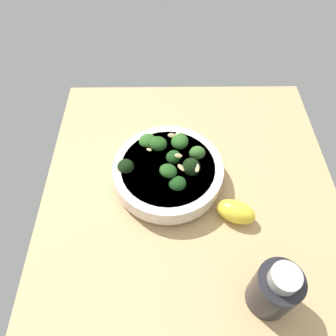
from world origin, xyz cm
name	(u,v)px	position (x,y,z in cm)	size (l,w,h in cm)	color
ground_plane	(189,185)	(0.00, 0.00, -2.11)	(62.54, 62.54, 4.21)	tan
bowl_of_broccoli	(168,169)	(4.68, -0.58, 3.43)	(23.00, 23.00, 8.29)	silver
lemon_wedge	(236,212)	(-8.51, 9.17, 2.24)	(7.76, 4.40, 4.49)	yellow
bottle_tall	(274,289)	(-11.98, 24.89, 5.47)	(7.28, 7.28, 12.23)	black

